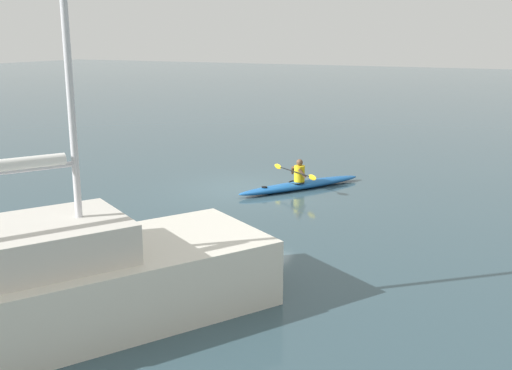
% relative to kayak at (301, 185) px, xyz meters
% --- Properties ---
extents(ground_plane, '(160.00, 160.00, 0.00)m').
position_rel_kayak_xyz_m(ground_plane, '(1.60, 0.84, -0.13)').
color(ground_plane, '#334C56').
extents(kayak, '(2.97, 4.33, 0.26)m').
position_rel_kayak_xyz_m(kayak, '(0.00, 0.00, 0.00)').
color(kayak, '#1959A5').
rests_on(kayak, ground).
extents(kayaker, '(1.99, 1.25, 0.74)m').
position_rel_kayak_xyz_m(kayaker, '(0.04, 0.07, 0.44)').
color(kayaker, yellow).
rests_on(kayaker, kayak).
extents(sailboat_far_left_berth, '(6.27, 8.48, 10.42)m').
position_rel_kayak_xyz_m(sailboat_far_left_berth, '(-0.02, 11.01, 0.67)').
color(sailboat_far_left_berth, silver).
rests_on(sailboat_far_left_berth, ground).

